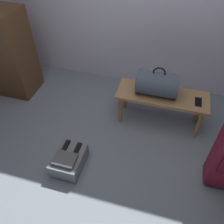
{
  "coord_description": "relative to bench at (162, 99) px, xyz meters",
  "views": [
    {
      "loc": [
        0.49,
        -1.2,
        2.08
      ],
      "look_at": [
        -0.02,
        0.59,
        0.25
      ],
      "focal_mm": 37.63,
      "sensor_mm": 36.0,
      "label": 1
    }
  ],
  "objects": [
    {
      "name": "duffel_bag_slate",
      "position": [
        -0.07,
        -0.0,
        0.2
      ],
      "size": [
        0.44,
        0.26,
        0.34
      ],
      "color": "#475160",
      "rests_on": "bench"
    },
    {
      "name": "bench",
      "position": [
        0.0,
        0.0,
        0.0
      ],
      "size": [
        1.0,
        0.36,
        0.41
      ],
      "color": "#A87A4C",
      "rests_on": "ground"
    },
    {
      "name": "side_cabinet",
      "position": [
        -1.97,
        0.1,
        0.2
      ],
      "size": [
        0.56,
        0.44,
        1.1
      ],
      "color": "brown",
      "rests_on": "ground"
    },
    {
      "name": "ground_plane",
      "position": [
        -0.49,
        -0.84,
        -0.35
      ],
      "size": [
        6.6,
        6.6,
        0.0
      ],
      "primitive_type": "plane",
      "color": "slate"
    },
    {
      "name": "cell_phone",
      "position": [
        0.38,
        -0.02,
        0.07
      ],
      "size": [
        0.07,
        0.14,
        0.01
      ],
      "color": "black",
      "rests_on": "bench"
    },
    {
      "name": "backpack_grey",
      "position": [
        -0.78,
        -0.88,
        -0.26
      ],
      "size": [
        0.28,
        0.38,
        0.21
      ],
      "color": "slate",
      "rests_on": "ground"
    }
  ]
}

